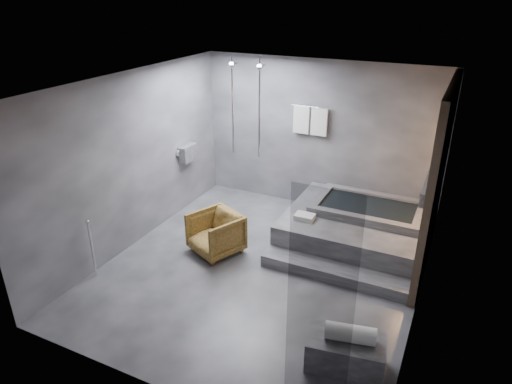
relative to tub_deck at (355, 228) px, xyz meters
The scene contains 7 objects.
room 2.02m from the tub_deck, 118.47° to the right, with size 5.00×5.04×2.82m.
tub_deck is the anchor object (origin of this frame).
tub_step 1.19m from the tub_deck, 90.00° to the right, with size 2.20×0.36×0.18m, color #38383B.
concrete_bench 2.86m from the tub_deck, 77.48° to the right, with size 0.85×0.47×0.38m, color #38383B.
driftwood_chair 2.32m from the tub_deck, 146.12° to the right, with size 0.72×0.74×0.67m, color #4C3413.
rolled_towel 2.87m from the tub_deck, 76.87° to the right, with size 0.20×0.20×0.55m, color white.
deck_towel 0.93m from the tub_deck, 144.03° to the right, with size 0.31×0.23×0.08m, color white.
Camera 1 is at (2.45, -5.29, 3.94)m, focal length 32.00 mm.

